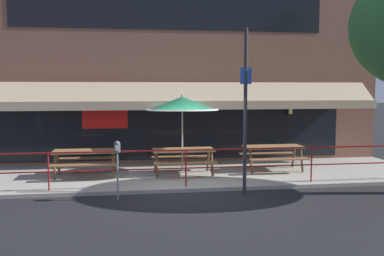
# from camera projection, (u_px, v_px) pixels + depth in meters

# --- Properties ---
(ground_plane) EXTENTS (120.00, 120.00, 0.00)m
(ground_plane) POSITION_uv_depth(u_px,v_px,m) (187.00, 193.00, 10.88)
(ground_plane) COLOR black
(patio_deck) EXTENTS (15.00, 4.00, 0.10)m
(patio_deck) POSITION_uv_depth(u_px,v_px,m) (179.00, 175.00, 12.85)
(patio_deck) COLOR #9E998E
(patio_deck) RESTS_ON ground
(restaurant_building) EXTENTS (15.00, 1.60, 7.57)m
(restaurant_building) POSITION_uv_depth(u_px,v_px,m) (171.00, 56.00, 14.69)
(restaurant_building) COLOR brown
(restaurant_building) RESTS_ON ground
(patio_railing) EXTENTS (13.84, 0.04, 0.97)m
(patio_railing) POSITION_uv_depth(u_px,v_px,m) (186.00, 160.00, 11.10)
(patio_railing) COLOR maroon
(patio_railing) RESTS_ON patio_deck
(picnic_table_left) EXTENTS (1.80, 1.42, 0.76)m
(picnic_table_left) POSITION_uv_depth(u_px,v_px,m) (85.00, 156.00, 12.31)
(picnic_table_left) COLOR brown
(picnic_table_left) RESTS_ON patio_deck
(picnic_table_centre) EXTENTS (1.80, 1.42, 0.76)m
(picnic_table_centre) POSITION_uv_depth(u_px,v_px,m) (183.00, 154.00, 12.59)
(picnic_table_centre) COLOR brown
(picnic_table_centre) RESTS_ON patio_deck
(picnic_table_right) EXTENTS (1.80, 1.42, 0.76)m
(picnic_table_right) POSITION_uv_depth(u_px,v_px,m) (273.00, 151.00, 13.24)
(picnic_table_right) COLOR brown
(picnic_table_right) RESTS_ON patio_deck
(patio_umbrella_centre) EXTENTS (2.14, 2.14, 2.38)m
(patio_umbrella_centre) POSITION_uv_depth(u_px,v_px,m) (182.00, 104.00, 12.67)
(patio_umbrella_centre) COLOR #B7B2A8
(patio_umbrella_centre) RESTS_ON patio_deck
(parking_meter_near) EXTENTS (0.15, 0.16, 1.42)m
(parking_meter_near) POSITION_uv_depth(u_px,v_px,m) (117.00, 152.00, 10.05)
(parking_meter_near) COLOR gray
(parking_meter_near) RESTS_ON ground
(street_sign_pole) EXTENTS (0.28, 0.09, 4.10)m
(street_sign_pole) POSITION_uv_depth(u_px,v_px,m) (245.00, 111.00, 10.44)
(street_sign_pole) COLOR #2D2D33
(street_sign_pole) RESTS_ON ground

